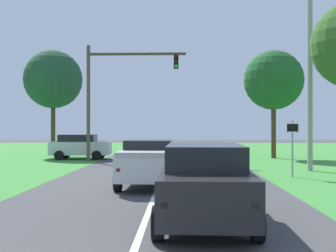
{
  "coord_description": "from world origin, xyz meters",
  "views": [
    {
      "loc": [
        0.87,
        -4.27,
        2.34
      ],
      "look_at": [
        0.21,
        18.55,
        2.39
      ],
      "focal_mm": 45.16,
      "sensor_mm": 36.0,
      "label": 1
    }
  ],
  "objects_px": {
    "oak_tree_right": "(274,80)",
    "extra_tree_2": "(53,80)",
    "red_suv_near": "(205,182)",
    "traffic_light": "(113,86)",
    "crossing_suv_far": "(80,146)",
    "keep_moving_sign": "(292,141)",
    "pickup_truck_lead": "(149,162)",
    "utility_pole_right": "(310,74)"
  },
  "relations": [
    {
      "from": "oak_tree_right",
      "to": "extra_tree_2",
      "type": "distance_m",
      "value": 17.67
    },
    {
      "from": "red_suv_near",
      "to": "oak_tree_right",
      "type": "bearing_deg",
      "value": 73.52
    },
    {
      "from": "red_suv_near",
      "to": "traffic_light",
      "type": "bearing_deg",
      "value": 105.77
    },
    {
      "from": "traffic_light",
      "to": "keep_moving_sign",
      "type": "relative_size",
      "value": 2.96
    },
    {
      "from": "red_suv_near",
      "to": "extra_tree_2",
      "type": "height_order",
      "value": "extra_tree_2"
    },
    {
      "from": "pickup_truck_lead",
      "to": "extra_tree_2",
      "type": "bearing_deg",
      "value": 117.49
    },
    {
      "from": "pickup_truck_lead",
      "to": "traffic_light",
      "type": "relative_size",
      "value": 0.68
    },
    {
      "from": "pickup_truck_lead",
      "to": "crossing_suv_far",
      "type": "relative_size",
      "value": 1.24
    },
    {
      "from": "pickup_truck_lead",
      "to": "oak_tree_right",
      "type": "bearing_deg",
      "value": 61.54
    },
    {
      "from": "utility_pole_right",
      "to": "pickup_truck_lead",
      "type": "bearing_deg",
      "value": -143.61
    },
    {
      "from": "pickup_truck_lead",
      "to": "extra_tree_2",
      "type": "xyz_separation_m",
      "value": [
        -9.25,
        17.78,
        5.29
      ]
    },
    {
      "from": "traffic_light",
      "to": "crossing_suv_far",
      "type": "xyz_separation_m",
      "value": [
        -2.68,
        1.94,
        -4.17
      ]
    },
    {
      "from": "pickup_truck_lead",
      "to": "utility_pole_right",
      "type": "distance_m",
      "value": 10.94
    },
    {
      "from": "keep_moving_sign",
      "to": "crossing_suv_far",
      "type": "xyz_separation_m",
      "value": [
        -12.44,
        10.45,
        -0.75
      ]
    },
    {
      "from": "extra_tree_2",
      "to": "utility_pole_right",
      "type": "bearing_deg",
      "value": -34.17
    },
    {
      "from": "pickup_truck_lead",
      "to": "oak_tree_right",
      "type": "distance_m",
      "value": 17.91
    },
    {
      "from": "oak_tree_right",
      "to": "crossing_suv_far",
      "type": "distance_m",
      "value": 15.12
    },
    {
      "from": "red_suv_near",
      "to": "pickup_truck_lead",
      "type": "height_order",
      "value": "red_suv_near"
    },
    {
      "from": "red_suv_near",
      "to": "traffic_light",
      "type": "distance_m",
      "value": 19.29
    },
    {
      "from": "red_suv_near",
      "to": "extra_tree_2",
      "type": "bearing_deg",
      "value": 114.48
    },
    {
      "from": "traffic_light",
      "to": "keep_moving_sign",
      "type": "xyz_separation_m",
      "value": [
        9.76,
        -8.52,
        -3.42
      ]
    },
    {
      "from": "oak_tree_right",
      "to": "utility_pole_right",
      "type": "bearing_deg",
      "value": -90.58
    },
    {
      "from": "traffic_light",
      "to": "oak_tree_right",
      "type": "xyz_separation_m",
      "value": [
        11.53,
        3.53,
        0.72
      ]
    },
    {
      "from": "crossing_suv_far",
      "to": "utility_pole_right",
      "type": "relative_size",
      "value": 0.41
    },
    {
      "from": "crossing_suv_far",
      "to": "extra_tree_2",
      "type": "distance_m",
      "value": 7.51
    },
    {
      "from": "oak_tree_right",
      "to": "utility_pole_right",
      "type": "relative_size",
      "value": 0.78
    },
    {
      "from": "red_suv_near",
      "to": "utility_pole_right",
      "type": "height_order",
      "value": "utility_pole_right"
    },
    {
      "from": "keep_moving_sign",
      "to": "oak_tree_right",
      "type": "distance_m",
      "value": 12.86
    },
    {
      "from": "keep_moving_sign",
      "to": "extra_tree_2",
      "type": "relative_size",
      "value": 0.31
    },
    {
      "from": "red_suv_near",
      "to": "utility_pole_right",
      "type": "bearing_deg",
      "value": 63.19
    },
    {
      "from": "red_suv_near",
      "to": "traffic_light",
      "type": "height_order",
      "value": "traffic_light"
    },
    {
      "from": "red_suv_near",
      "to": "oak_tree_right",
      "type": "distance_m",
      "value": 23.1
    },
    {
      "from": "traffic_light",
      "to": "extra_tree_2",
      "type": "relative_size",
      "value": 0.91
    },
    {
      "from": "red_suv_near",
      "to": "crossing_suv_far",
      "type": "height_order",
      "value": "red_suv_near"
    },
    {
      "from": "keep_moving_sign",
      "to": "crossing_suv_far",
      "type": "bearing_deg",
      "value": 139.96
    },
    {
      "from": "oak_tree_right",
      "to": "extra_tree_2",
      "type": "height_order",
      "value": "extra_tree_2"
    },
    {
      "from": "pickup_truck_lead",
      "to": "keep_moving_sign",
      "type": "relative_size",
      "value": 2.0
    },
    {
      "from": "oak_tree_right",
      "to": "keep_moving_sign",
      "type": "bearing_deg",
      "value": -98.38
    },
    {
      "from": "oak_tree_right",
      "to": "traffic_light",
      "type": "bearing_deg",
      "value": -162.97
    },
    {
      "from": "extra_tree_2",
      "to": "oak_tree_right",
      "type": "bearing_deg",
      "value": -8.55
    },
    {
      "from": "pickup_truck_lead",
      "to": "keep_moving_sign",
      "type": "xyz_separation_m",
      "value": [
        6.44,
        3.11,
        0.73
      ]
    },
    {
      "from": "extra_tree_2",
      "to": "traffic_light",
      "type": "bearing_deg",
      "value": -46.04
    }
  ]
}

